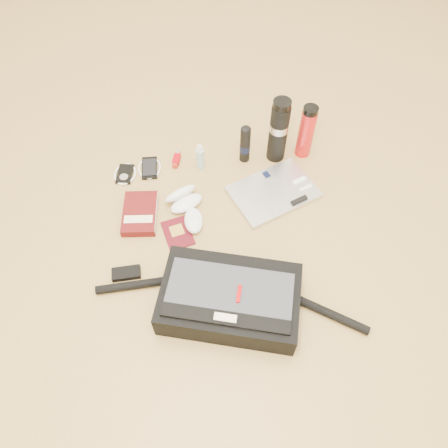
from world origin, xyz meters
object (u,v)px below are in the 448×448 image
at_px(laptop, 274,192).
at_px(book, 140,214).
at_px(messenger_bag, 229,299).
at_px(thermos_black, 279,130).
at_px(thermos_red, 306,132).

relative_size(laptop, book, 1.80).
relative_size(messenger_bag, thermos_black, 2.99).
bearing_deg(thermos_red, messenger_bag, -124.04).
bearing_deg(book, thermos_black, 28.91).
bearing_deg(messenger_bag, book, 141.22).
relative_size(laptop, thermos_black, 1.29).
distance_m(messenger_bag, laptop, 0.53).
distance_m(laptop, book, 0.54).
relative_size(thermos_black, thermos_red, 1.19).
relative_size(book, thermos_red, 0.86).
bearing_deg(thermos_red, laptop, -131.09).
bearing_deg(thermos_black, laptop, -105.38).
bearing_deg(book, messenger_bag, -49.30).
height_order(messenger_bag, thermos_black, thermos_black).
xyz_separation_m(book, thermos_black, (0.60, 0.22, 0.13)).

